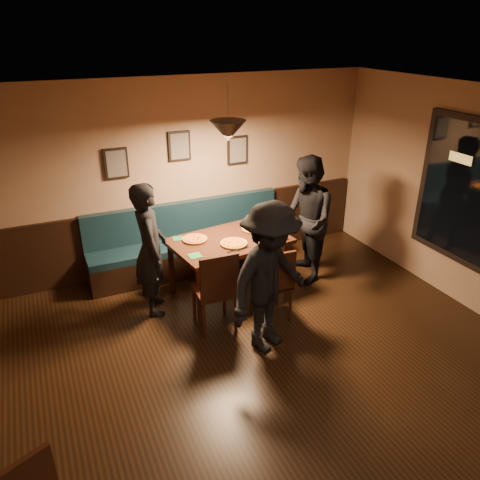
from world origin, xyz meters
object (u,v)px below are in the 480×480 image
(booth_bench, at_px, (190,240))
(diner_left, at_px, (150,249))
(chair_near_right, at_px, (271,282))
(soda_glass, at_px, (280,234))
(diner_right, at_px, (306,220))
(diner_front, at_px, (270,279))
(chair_near_left, at_px, (214,288))
(tabasco_bottle, at_px, (268,230))
(dining_table, at_px, (229,266))

(booth_bench, bearing_deg, diner_left, -133.26)
(chair_near_right, height_order, soda_glass, chair_near_right)
(chair_near_right, distance_m, soda_glass, 0.72)
(diner_right, bearing_deg, diner_front, -31.15)
(diner_right, bearing_deg, chair_near_right, -38.73)
(booth_bench, distance_m, diner_front, 2.17)
(booth_bench, xyz_separation_m, diner_front, (0.21, -2.13, 0.39))
(chair_near_left, height_order, chair_near_right, chair_near_left)
(diner_front, relative_size, tabasco_bottle, 14.46)
(diner_left, bearing_deg, tabasco_bottle, -83.76)
(dining_table, relative_size, tabasco_bottle, 12.40)
(diner_left, xyz_separation_m, diner_right, (2.22, -0.07, 0.04))
(diner_front, bearing_deg, chair_near_left, 100.57)
(diner_front, bearing_deg, dining_table, 63.89)
(dining_table, bearing_deg, soda_glass, -33.06)
(diner_front, distance_m, soda_glass, 1.20)
(diner_left, height_order, diner_right, diner_right)
(chair_near_left, xyz_separation_m, chair_near_right, (0.72, -0.10, -0.04))
(dining_table, bearing_deg, diner_front, -100.92)
(diner_left, height_order, tabasco_bottle, diner_left)
(chair_near_left, height_order, diner_left, diner_left)
(chair_near_right, distance_m, diner_left, 1.56)
(chair_near_left, xyz_separation_m, diner_front, (0.42, -0.62, 0.36))
(diner_left, xyz_separation_m, soda_glass, (1.67, -0.30, 0.02))
(diner_left, relative_size, tabasco_bottle, 14.16)
(diner_right, relative_size, tabasco_bottle, 14.87)
(chair_near_left, bearing_deg, tabasco_bottle, 32.54)
(chair_near_right, height_order, diner_front, diner_front)
(diner_front, xyz_separation_m, tabasco_bottle, (0.62, 1.23, -0.01))
(booth_bench, xyz_separation_m, diner_left, (-0.78, -0.83, 0.37))
(dining_table, height_order, tabasco_bottle, tabasco_bottle)
(dining_table, xyz_separation_m, chair_near_right, (0.24, -0.75, 0.09))
(tabasco_bottle, bearing_deg, dining_table, 174.99)
(booth_bench, distance_m, tabasco_bottle, 1.28)
(dining_table, bearing_deg, tabasco_bottle, -13.10)
(chair_near_left, xyz_separation_m, soda_glass, (1.09, 0.37, 0.36))
(chair_near_left, bearing_deg, diner_left, 132.96)
(chair_near_left, distance_m, diner_front, 0.83)
(chair_near_right, distance_m, tabasco_bottle, 0.86)
(chair_near_left, bearing_deg, chair_near_right, -5.73)
(tabasco_bottle, bearing_deg, booth_bench, 132.61)
(chair_near_right, height_order, tabasco_bottle, chair_near_right)
(chair_near_right, relative_size, soda_glass, 6.33)
(diner_left, bearing_deg, diner_right, -83.30)
(dining_table, relative_size, diner_left, 0.88)
(chair_near_left, bearing_deg, diner_right, 22.24)
(booth_bench, relative_size, tabasco_bottle, 24.49)
(booth_bench, relative_size, chair_near_left, 2.83)
(soda_glass, bearing_deg, tabasco_bottle, 104.36)
(diner_front, bearing_deg, chair_near_right, 36.23)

